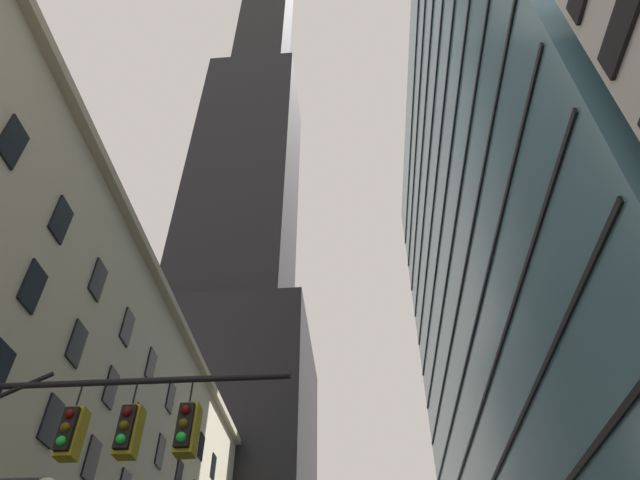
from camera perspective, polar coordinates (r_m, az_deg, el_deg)
dark_skyscraper at (r=105.21m, az=-8.35°, el=-0.42°), size 27.56×27.56×234.38m
glass_office_midrise at (r=46.72m, az=21.30°, el=-1.97°), size 14.17×48.71×57.83m
traffic_signal_mast at (r=13.17m, az=-26.64°, el=-19.47°), size 9.02×0.63×7.16m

